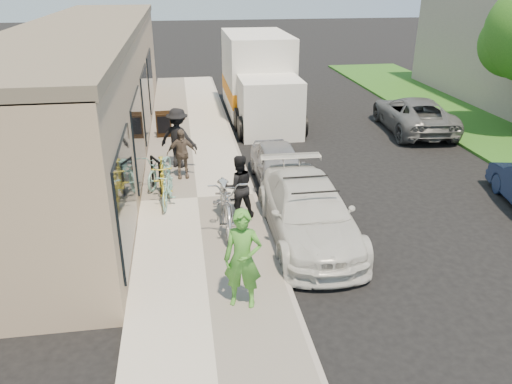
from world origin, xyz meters
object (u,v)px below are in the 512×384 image
tandem_bike (226,199)px  cruiser_bike_b (160,168)px  cruiser_bike_a (167,187)px  bystander_b (182,154)px  far_car_gray (413,114)px  sedan_white (308,211)px  man_standing (239,187)px  woman_rider (243,259)px  moving_truck (259,81)px  sedan_silver (279,165)px  sandwich_board (164,125)px  cruiser_bike_c (163,180)px  bystander_a (178,138)px  bike_rack (156,171)px

tandem_bike → cruiser_bike_b: bearing=120.6°
cruiser_bike_a → bystander_b: bearing=85.2°
far_car_gray → sedan_white: bearing=57.2°
sedan_white → man_standing: (-1.48, 1.04, 0.28)m
woman_rider → far_car_gray: bearing=69.4°
tandem_bike → cruiser_bike_a: bearing=136.2°
sedan_white → man_standing: man_standing is taller
woman_rider → bystander_b: 6.45m
far_car_gray → man_standing: man_standing is taller
cruiser_bike_b → moving_truck: bearing=80.6°
sedan_silver → moving_truck: (0.63, 7.58, 0.91)m
sandwich_board → woman_rider: bearing=-84.7°
moving_truck → cruiser_bike_c: size_ratio=3.79×
sedan_silver → bystander_b: 2.84m
man_standing → cruiser_bike_c: man_standing is taller
tandem_bike → bystander_b: bystander_b is taller
tandem_bike → bystander_a: (-1.06, 4.12, 0.26)m
woman_rider → cruiser_bike_c: bearing=124.4°
moving_truck → man_standing: (-2.06, -9.83, -0.55)m
sedan_white → sandwich_board: bearing=114.3°
sandwich_board → bystander_b: bearing=-84.9°
tandem_bike → bystander_a: bystander_a is taller
sedan_silver → tandem_bike: bearing=-123.6°
tandem_bike → man_standing: bearing=48.4°
bystander_a → bystander_b: bystander_a is taller
woman_rider → cruiser_bike_c: woman_rider is taller
sedan_white → bystander_a: (-2.89, 4.79, 0.40)m
cruiser_bike_b → cruiser_bike_c: bearing=-66.1°
far_car_gray → tandem_bike: tandem_bike is taller
tandem_bike → woman_rider: bearing=-89.3°
far_car_gray → tandem_bike: bearing=47.3°
man_standing → cruiser_bike_c: size_ratio=0.88×
bystander_b → cruiser_bike_a: bearing=-106.9°
sandwich_board → tandem_bike: tandem_bike is taller
sedan_silver → cruiser_bike_b: sedan_silver is taller
moving_truck → man_standing: 10.06m
cruiser_bike_a → tandem_bike: bearing=-36.8°
bystander_a → cruiser_bike_c: bearing=106.0°
bike_rack → sedan_silver: size_ratio=0.27×
far_car_gray → cruiser_bike_b: size_ratio=2.71×
sandwich_board → cruiser_bike_b: cruiser_bike_b is taller
tandem_bike → sedan_silver: bearing=56.8°
tandem_bike → cruiser_bike_b: tandem_bike is taller
sedan_white → far_car_gray: size_ratio=0.98×
cruiser_bike_c → sandwich_board: bearing=88.0°
tandem_bike → man_standing: (0.34, 0.37, 0.13)m
sandwich_board → cruiser_bike_c: bearing=-92.5°
cruiser_bike_a → cruiser_bike_c: size_ratio=0.85×
moving_truck → woman_rider: bearing=-99.9°
cruiser_bike_a → bystander_a: bearing=90.9°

